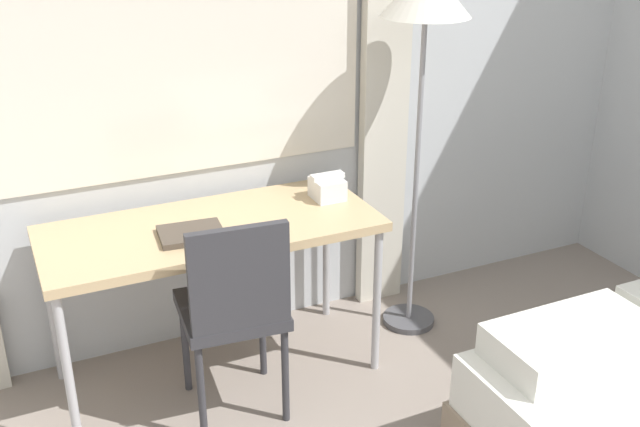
# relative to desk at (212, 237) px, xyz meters

# --- Properties ---
(wall_back_with_window) EXTENTS (4.91, 0.13, 2.70)m
(wall_back_with_window) POSITION_rel_desk_xyz_m (0.40, 0.38, 0.68)
(wall_back_with_window) COLOR silver
(wall_back_with_window) RESTS_ON ground_plane
(desk) EXTENTS (1.38, 0.60, 0.74)m
(desk) POSITION_rel_desk_xyz_m (0.00, 0.00, 0.00)
(desk) COLOR tan
(desk) RESTS_ON ground_plane
(desk_chair) EXTENTS (0.43, 0.43, 0.90)m
(desk_chair) POSITION_rel_desk_xyz_m (-0.01, -0.31, -0.16)
(desk_chair) COLOR #333338
(desk_chair) RESTS_ON ground_plane
(standing_lamp) EXTENTS (0.39, 0.39, 1.73)m
(standing_lamp) POSITION_rel_desk_xyz_m (0.99, 0.01, 0.83)
(standing_lamp) COLOR #4C4C51
(standing_lamp) RESTS_ON ground_plane
(telephone) EXTENTS (0.15, 0.14, 0.12)m
(telephone) POSITION_rel_desk_xyz_m (0.56, 0.05, 0.11)
(telephone) COLOR white
(telephone) RESTS_ON desk
(book) EXTENTS (0.27, 0.22, 0.02)m
(book) POSITION_rel_desk_xyz_m (-0.10, -0.08, 0.07)
(book) COLOR #4C4238
(book) RESTS_ON desk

